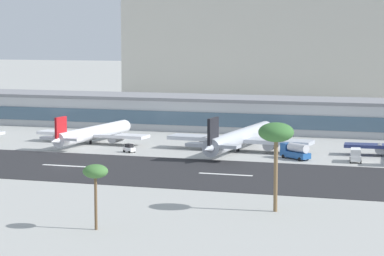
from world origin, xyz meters
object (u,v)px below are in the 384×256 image
at_px(distant_hotel_block, 286,48).
at_px(service_box_truck_0, 356,155).
at_px(service_baggage_tug_1, 129,148).
at_px(palm_tree_1, 95,173).
at_px(palm_tree_2, 276,134).
at_px(airliner_red_tail_gate_1, 91,134).
at_px(airliner_black_tail_gate_2, 238,139).
at_px(service_fuel_truck_2, 295,151).
at_px(terminal_building, 215,113).

xyz_separation_m(distant_hotel_block, service_box_truck_0, (49.94, -156.51, -22.27)).
height_order(service_baggage_tug_1, palm_tree_1, palm_tree_1).
bearing_deg(service_baggage_tug_1, palm_tree_2, -20.13).
height_order(airliner_red_tail_gate_1, airliner_black_tail_gate_2, airliner_black_tail_gate_2).
bearing_deg(distant_hotel_block, airliner_black_tail_gate_2, -82.77).
bearing_deg(airliner_red_tail_gate_1, service_fuel_truck_2, -95.90).
xyz_separation_m(distant_hotel_block, airliner_red_tail_gate_1, (-23.93, -145.57, -21.22)).
xyz_separation_m(terminal_building, airliner_red_tail_gate_1, (-22.21, -45.50, -2.36)).
height_order(distant_hotel_block, service_box_truck_0, distant_hotel_block).
distance_m(airliner_black_tail_gate_2, service_baggage_tug_1, 28.17).
bearing_deg(service_baggage_tug_1, distant_hotel_block, 116.29).
bearing_deg(airliner_black_tail_gate_2, service_box_truck_0, -101.80).
bearing_deg(service_fuel_truck_2, airliner_black_tail_gate_2, 9.35).
distance_m(distant_hotel_block, service_box_truck_0, 165.79).
distance_m(terminal_building, airliner_red_tail_gate_1, 50.68).
distance_m(airliner_red_tail_gate_1, service_baggage_tug_1, 20.84).
relative_size(distant_hotel_block, palm_tree_2, 9.22).
relative_size(terminal_building, distant_hotel_block, 1.23).
relative_size(distant_hotel_block, palm_tree_1, 13.79).
relative_size(airliner_red_tail_gate_1, service_baggage_tug_1, 11.92).
distance_m(airliner_red_tail_gate_1, airliner_black_tail_gate_2, 42.75).
xyz_separation_m(terminal_building, distant_hotel_block, (1.72, 100.08, 18.86)).
bearing_deg(service_baggage_tug_1, service_box_truck_0, 30.53).
height_order(service_box_truck_0, palm_tree_2, palm_tree_2).
bearing_deg(airliner_red_tail_gate_1, airliner_black_tail_gate_2, -88.43).
xyz_separation_m(airliner_black_tail_gate_2, service_fuel_truck_2, (16.66, -8.72, -1.31)).
bearing_deg(palm_tree_2, palm_tree_1, -136.89).
distance_m(palm_tree_1, palm_tree_2, 32.50).
bearing_deg(distant_hotel_block, service_baggage_tug_1, -92.67).
bearing_deg(service_baggage_tug_1, airliner_black_tail_gate_2, 50.52).
relative_size(service_box_truck_0, service_baggage_tug_1, 1.75).
bearing_deg(airliner_red_tail_gate_1, service_baggage_tug_1, -122.54).
relative_size(terminal_building, palm_tree_1, 16.98).
bearing_deg(terminal_building, service_baggage_tug_1, -95.55).
bearing_deg(distant_hotel_block, terminal_building, -90.99).
bearing_deg(service_fuel_truck_2, service_baggage_tug_1, 39.12).
bearing_deg(palm_tree_1, airliner_black_tail_gate_2, 91.18).
bearing_deg(service_fuel_truck_2, airliner_red_tail_gate_1, 26.56).
height_order(airliner_black_tail_gate_2, service_baggage_tug_1, airliner_black_tail_gate_2).
bearing_deg(service_box_truck_0, terminal_building, 34.63).
xyz_separation_m(service_box_truck_0, palm_tree_1, (-29.30, -83.01, 7.16)).
distance_m(terminal_building, service_box_truck_0, 76.59).
height_order(airliner_red_tail_gate_1, service_baggage_tug_1, airliner_red_tail_gate_1).
bearing_deg(palm_tree_1, airliner_red_tail_gate_1, 115.38).
bearing_deg(service_fuel_truck_2, service_box_truck_0, -143.14).
height_order(service_box_truck_0, service_fuel_truck_2, service_fuel_truck_2).
xyz_separation_m(terminal_building, service_box_truck_0, (51.66, -56.44, -3.41)).
height_order(terminal_building, service_fuel_truck_2, terminal_building).
relative_size(service_baggage_tug_1, palm_tree_2, 0.23).
height_order(terminal_building, service_baggage_tug_1, terminal_building).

